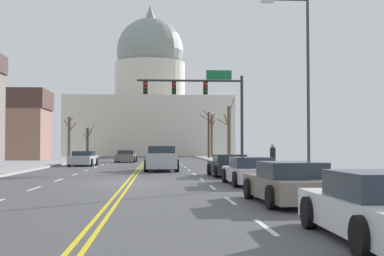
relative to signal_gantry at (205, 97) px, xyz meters
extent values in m
cube|color=#48484D|center=(-4.83, -14.68, -5.35)|extent=(14.00, 180.00, 0.06)
cube|color=yellow|center=(-4.95, -14.68, -5.32)|extent=(0.10, 176.40, 0.00)
cube|color=yellow|center=(-4.71, -14.68, -5.32)|extent=(0.10, 176.40, 0.00)
cube|color=silver|center=(-1.33, -28.38, -5.32)|extent=(0.12, 2.20, 0.00)
cube|color=silver|center=(-1.33, -23.18, -5.32)|extent=(0.12, 2.20, 0.00)
cube|color=silver|center=(-1.33, -17.98, -5.32)|extent=(0.12, 2.20, 0.00)
cube|color=silver|center=(-1.33, -12.78, -5.32)|extent=(0.12, 2.20, 0.00)
cube|color=silver|center=(-1.33, -7.58, -5.32)|extent=(0.12, 2.20, 0.00)
cube|color=silver|center=(-1.33, -2.38, -5.32)|extent=(0.12, 2.20, 0.00)
cube|color=silver|center=(-1.33, 2.82, -5.32)|extent=(0.12, 2.20, 0.00)
cube|color=silver|center=(-1.33, 8.02, -5.32)|extent=(0.12, 2.20, 0.00)
cube|color=silver|center=(-1.33, 13.22, -5.32)|extent=(0.12, 2.20, 0.00)
cube|color=silver|center=(-1.33, 18.42, -5.32)|extent=(0.12, 2.20, 0.00)
cube|color=silver|center=(-1.33, 23.62, -5.32)|extent=(0.12, 2.20, 0.00)
cube|color=silver|center=(-1.33, 28.82, -5.32)|extent=(0.12, 2.20, 0.00)
cube|color=silver|center=(-1.33, 34.02, -5.32)|extent=(0.12, 2.20, 0.00)
cube|color=silver|center=(-1.33, 39.22, -5.32)|extent=(0.12, 2.20, 0.00)
cube|color=silver|center=(-1.33, 44.42, -5.32)|extent=(0.12, 2.20, 0.00)
cube|color=silver|center=(-1.33, 49.62, -5.32)|extent=(0.12, 2.20, 0.00)
cube|color=silver|center=(-8.33, -17.98, -5.32)|extent=(0.12, 2.20, 0.00)
cube|color=silver|center=(-8.33, -12.78, -5.32)|extent=(0.12, 2.20, 0.00)
cube|color=silver|center=(-8.33, -7.58, -5.32)|extent=(0.12, 2.20, 0.00)
cube|color=silver|center=(-8.33, -2.38, -5.32)|extent=(0.12, 2.20, 0.00)
cube|color=silver|center=(-8.33, 2.82, -5.32)|extent=(0.12, 2.20, 0.00)
cube|color=silver|center=(-8.33, 8.02, -5.32)|extent=(0.12, 2.20, 0.00)
cube|color=silver|center=(-8.33, 13.22, -5.32)|extent=(0.12, 2.20, 0.00)
cube|color=silver|center=(-8.33, 18.42, -5.32)|extent=(0.12, 2.20, 0.00)
cube|color=silver|center=(-8.33, 23.62, -5.32)|extent=(0.12, 2.20, 0.00)
cube|color=silver|center=(-8.33, 28.82, -5.32)|extent=(0.12, 2.20, 0.00)
cube|color=silver|center=(-8.33, 34.02, -5.32)|extent=(0.12, 2.20, 0.00)
cube|color=silver|center=(-8.33, 39.22, -5.32)|extent=(0.12, 2.20, 0.00)
cube|color=silver|center=(-8.33, 44.42, -5.32)|extent=(0.12, 2.20, 0.00)
cube|color=silver|center=(-8.33, 49.62, -5.32)|extent=(0.12, 2.20, 0.00)
cube|color=#989898|center=(3.67, -14.68, -5.25)|extent=(3.00, 180.00, 0.14)
cylinder|color=#28282D|center=(2.77, 0.01, -1.79)|extent=(0.22, 0.22, 6.78)
cylinder|color=#28282D|center=(-1.13, 0.01, 1.20)|extent=(7.80, 0.16, 0.16)
cube|color=black|center=(0.04, 0.01, 0.64)|extent=(0.32, 0.28, 0.92)
sphere|color=red|center=(0.04, -0.15, 0.92)|extent=(0.22, 0.22, 0.22)
sphere|color=#332B05|center=(0.04, -0.15, 0.64)|extent=(0.22, 0.22, 0.22)
sphere|color=black|center=(0.04, -0.15, 0.36)|extent=(0.22, 0.22, 0.22)
cube|color=black|center=(-2.30, 0.01, 0.64)|extent=(0.32, 0.28, 0.92)
sphere|color=red|center=(-2.30, -0.15, 0.92)|extent=(0.22, 0.22, 0.22)
sphere|color=#332B05|center=(-2.30, -0.15, 0.64)|extent=(0.22, 0.22, 0.22)
sphere|color=black|center=(-2.30, -0.15, 0.36)|extent=(0.22, 0.22, 0.22)
cube|color=black|center=(-4.41, 0.01, 0.64)|extent=(0.32, 0.28, 0.92)
sphere|color=red|center=(-4.41, -0.15, 0.92)|extent=(0.22, 0.22, 0.22)
sphere|color=#332B05|center=(-4.41, -0.15, 0.64)|extent=(0.22, 0.22, 0.22)
sphere|color=black|center=(-4.41, -0.15, 0.36)|extent=(0.22, 0.22, 0.22)
cube|color=#146033|center=(1.05, 0.03, 1.65)|extent=(1.90, 0.06, 0.70)
cylinder|color=#333338|center=(3.37, -15.31, -0.98)|extent=(0.14, 0.14, 8.40)
cylinder|color=#333338|center=(2.42, -15.31, 3.07)|extent=(1.88, 0.09, 0.09)
cube|color=#B2B2AD|center=(1.48, -15.31, 3.00)|extent=(0.56, 0.24, 0.16)
cube|color=beige|center=(-4.83, 56.99, -0.27)|extent=(28.39, 18.43, 10.10)
cylinder|color=beige|center=(-4.83, 56.99, 8.10)|extent=(12.62, 12.62, 6.65)
sphere|color=gray|center=(-4.83, 56.99, 13.53)|extent=(12.07, 12.07, 12.07)
cone|color=gray|center=(-4.83, 56.99, 20.77)|extent=(1.80, 1.80, 2.40)
cube|color=#ADB2B7|center=(-3.24, -3.26, -4.72)|extent=(2.02, 5.38, 0.76)
cube|color=#1E2833|center=(-3.23, -2.51, -4.00)|extent=(1.83, 1.84, 0.68)
cube|color=#ADB2B7|center=(-3.26, -5.88, -4.23)|extent=(1.81, 0.12, 0.22)
cylinder|color=black|center=(-4.21, -1.64, -4.92)|extent=(0.29, 0.80, 0.80)
cylinder|color=black|center=(-2.24, -1.66, -4.92)|extent=(0.29, 0.80, 0.80)
cylinder|color=black|center=(-4.24, -4.86, -4.92)|extent=(0.29, 0.80, 0.80)
cylinder|color=black|center=(-2.27, -4.88, -4.92)|extent=(0.29, 0.80, 0.80)
cube|color=black|center=(0.40, -10.05, -4.85)|extent=(1.94, 4.46, 0.63)
cube|color=#232D38|center=(0.41, -10.24, -4.32)|extent=(1.65, 1.99, 0.41)
cylinder|color=black|center=(-0.54, -8.71, -5.00)|extent=(0.24, 0.65, 0.64)
cylinder|color=black|center=(1.26, -8.65, -5.00)|extent=(0.24, 0.65, 0.64)
cylinder|color=black|center=(-0.46, -11.44, -5.00)|extent=(0.24, 0.65, 0.64)
cylinder|color=black|center=(1.34, -11.38, -5.00)|extent=(0.24, 0.65, 0.64)
cube|color=silver|center=(0.44, -16.49, -4.87)|extent=(1.86, 4.63, 0.57)
cube|color=#232D38|center=(0.45, -16.60, -4.36)|extent=(1.58, 2.12, 0.45)
cylinder|color=black|center=(-0.46, -15.09, -5.00)|extent=(0.24, 0.65, 0.64)
cylinder|color=black|center=(1.27, -15.04, -5.00)|extent=(0.24, 0.65, 0.64)
cylinder|color=black|center=(-0.38, -17.93, -5.00)|extent=(0.24, 0.65, 0.64)
cylinder|color=black|center=(1.35, -17.89, -5.00)|extent=(0.24, 0.65, 0.64)
cube|color=#6B6056|center=(0.29, -23.95, -4.86)|extent=(1.98, 4.67, 0.60)
cube|color=#232D38|center=(0.30, -24.13, -4.34)|extent=(1.67, 2.08, 0.45)
cylinder|color=black|center=(-0.67, -22.56, -5.00)|extent=(0.24, 0.65, 0.64)
cylinder|color=black|center=(1.14, -22.49, -5.00)|extent=(0.24, 0.65, 0.64)
cylinder|color=black|center=(-0.56, -25.41, -5.00)|extent=(0.24, 0.65, 0.64)
cylinder|color=black|center=(1.25, -25.34, -5.00)|extent=(0.24, 0.65, 0.64)
cube|color=silver|center=(0.36, -30.08, -4.87)|extent=(1.82, 4.69, 0.58)
cube|color=#232D38|center=(0.35, -30.21, -4.34)|extent=(1.57, 2.08, 0.47)
cylinder|color=black|center=(-0.50, -28.62, -5.00)|extent=(0.23, 0.64, 0.64)
cylinder|color=black|center=(-0.54, -31.51, -5.00)|extent=(0.23, 0.64, 0.64)
cube|color=#9EA3A8|center=(-9.79, 6.46, -4.82)|extent=(2.01, 4.62, 0.69)
cube|color=#232D38|center=(-9.79, 6.69, -4.28)|extent=(1.70, 2.24, 0.40)
cylinder|color=black|center=(-8.93, 5.02, -5.00)|extent=(0.24, 0.65, 0.64)
cylinder|color=black|center=(-10.77, 5.09, -5.00)|extent=(0.24, 0.65, 0.64)
cylinder|color=black|center=(-8.82, 7.84, -5.00)|extent=(0.24, 0.65, 0.64)
cylinder|color=black|center=(-10.66, 7.91, -5.00)|extent=(0.24, 0.65, 0.64)
cube|color=#6B6056|center=(-6.74, 16.61, -4.82)|extent=(2.00, 4.34, 0.68)
cube|color=#232D38|center=(-6.73, 16.72, -4.29)|extent=(1.70, 2.17, 0.39)
cylinder|color=black|center=(-5.86, 15.25, -5.00)|extent=(0.24, 0.65, 0.64)
cylinder|color=black|center=(-7.71, 15.32, -5.00)|extent=(0.24, 0.65, 0.64)
cylinder|color=black|center=(-5.77, 17.90, -5.00)|extent=(0.24, 0.65, 0.64)
cylinder|color=black|center=(-7.61, 17.97, -5.00)|extent=(0.24, 0.65, 0.64)
cylinder|color=#423328|center=(3.24, 30.36, -2.18)|extent=(0.29, 0.29, 6.01)
cylinder|color=#423328|center=(3.32, 30.93, -0.18)|extent=(0.25, 1.20, 0.86)
cylinder|color=#423328|center=(3.67, 30.30, 0.10)|extent=(0.94, 0.20, 1.14)
cylinder|color=#423328|center=(2.92, 30.24, 0.60)|extent=(0.75, 0.36, 0.83)
cylinder|color=#423328|center=(2.68, 30.64, 0.13)|extent=(1.19, 0.68, 0.78)
cylinder|color=#423328|center=(3.53, 29.83, -0.32)|extent=(0.73, 1.16, 0.89)
cylinder|color=#4C3D2D|center=(-13.57, 38.37, -3.10)|extent=(0.38, 0.38, 4.15)
cylinder|color=#4C3D2D|center=(-13.16, 37.72, -1.90)|extent=(0.94, 1.41, 1.34)
cylinder|color=#4C3D2D|center=(-13.49, 37.75, -1.97)|extent=(0.24, 1.29, 1.00)
cylinder|color=#4C3D2D|center=(-13.05, 38.38, -1.25)|extent=(1.12, 0.09, 1.45)
cylinder|color=#4C3D2D|center=(-13.93, 38.56, -2.20)|extent=(0.81, 0.48, 0.76)
cylinder|color=brown|center=(3.33, 11.22, -2.51)|extent=(0.36, 0.36, 5.34)
cylinder|color=brown|center=(2.79, 11.21, -1.41)|extent=(1.11, 0.08, 0.71)
cylinder|color=brown|center=(3.65, 11.74, 0.22)|extent=(0.75, 1.16, 1.61)
cylinder|color=brown|center=(3.04, 10.71, -1.36)|extent=(0.71, 1.15, 1.45)
cylinder|color=brown|center=(3.43, 11.63, -1.15)|extent=(0.31, 0.93, 1.46)
cylinder|color=brown|center=(-13.44, 21.51, -2.76)|extent=(0.34, 0.34, 4.84)
cylinder|color=brown|center=(-13.29, 21.88, -0.78)|extent=(0.37, 0.79, 0.96)
cylinder|color=brown|center=(-13.43, 22.31, -1.98)|extent=(0.09, 1.64, 1.09)
cylinder|color=brown|center=(-13.61, 20.91, -1.20)|extent=(0.45, 1.29, 0.92)
cylinder|color=brown|center=(-13.04, 21.46, -1.49)|extent=(0.90, 0.24, 1.08)
cylinder|color=brown|center=(-13.38, 21.86, -1.04)|extent=(0.21, 0.77, 1.25)
cylinder|color=brown|center=(4.14, 35.23, -2.19)|extent=(0.33, 0.33, 5.98)
cylinder|color=brown|center=(4.20, 34.57, -0.85)|extent=(0.22, 1.41, 1.30)
cylinder|color=brown|center=(4.07, 36.04, -0.40)|extent=(0.22, 1.67, 1.24)
cylinder|color=brown|center=(4.24, 34.83, -0.62)|extent=(0.33, 0.93, 1.03)
cylinder|color=brown|center=(4.28, 34.53, -0.63)|extent=(0.34, 1.45, 1.31)
cylinder|color=#33333D|center=(3.31, -7.59, -4.75)|extent=(0.16, 0.16, 0.86)
cylinder|color=#33333D|center=(3.50, -7.59, -4.75)|extent=(0.16, 0.16, 0.86)
cylinder|color=black|center=(3.41, -7.59, -4.05)|extent=(0.34, 0.34, 0.61)
sphere|color=tan|center=(3.41, -7.59, -3.63)|extent=(0.22, 0.22, 0.22)
torus|color=black|center=(2.70, -18.09, -4.85)|extent=(0.06, 0.72, 0.72)
torus|color=black|center=(2.70, -19.14, -4.85)|extent=(0.06, 0.72, 0.72)
cylinder|color=#B21E19|center=(2.70, -18.61, -4.57)|extent=(0.04, 0.79, 0.04)
cube|color=black|center=(2.70, -18.84, -4.39)|extent=(0.12, 0.20, 0.06)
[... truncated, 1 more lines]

